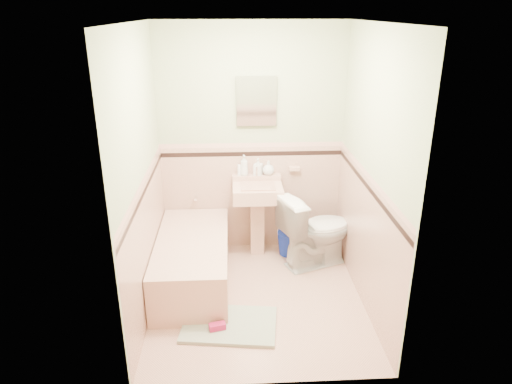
{
  "coord_description": "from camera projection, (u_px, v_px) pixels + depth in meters",
  "views": [
    {
      "loc": [
        -0.22,
        -3.81,
        2.6
      ],
      "look_at": [
        0.0,
        0.25,
        1.0
      ],
      "focal_mm": 32.8,
      "sensor_mm": 36.0,
      "label": 1
    }
  ],
  "objects": [
    {
      "name": "sink_faucet",
      "position": [
        257.0,
        171.0,
        5.08
      ],
      "size": [
        0.02,
        0.02,
        0.1
      ],
      "primitive_type": "cylinder",
      "color": "silver",
      "rests_on": "sink"
    },
    {
      "name": "cap_left",
      "position": [
        143.0,
        181.0,
        4.0
      ],
      "size": [
        0.0,
        2.2,
        2.2
      ],
      "primitive_type": "plane",
      "rotation": [
        1.57,
        0.0,
        1.57
      ],
      "color": "#D29E8D",
      "rests_on": "ground"
    },
    {
      "name": "wall_back",
      "position": [
        252.0,
        142.0,
        5.06
      ],
      "size": [
        2.5,
        0.0,
        2.5
      ],
      "primitive_type": "plane",
      "rotation": [
        1.57,
        0.0,
        0.0
      ],
      "color": "beige",
      "rests_on": "ground"
    },
    {
      "name": "cap_right",
      "position": [
        369.0,
        177.0,
        4.1
      ],
      "size": [
        0.0,
        2.2,
        2.2
      ],
      "primitive_type": "plane",
      "rotation": [
        1.57,
        0.0,
        -1.57
      ],
      "color": "#D29E8D",
      "rests_on": "ground"
    },
    {
      "name": "accent_left",
      "position": [
        144.0,
        192.0,
        4.04
      ],
      "size": [
        0.0,
        2.2,
        2.2
      ],
      "primitive_type": "plane",
      "rotation": [
        1.57,
        0.0,
        1.57
      ],
      "color": "black",
      "rests_on": "ground"
    },
    {
      "name": "tube",
      "position": [
        239.0,
        170.0,
        5.11
      ],
      "size": [
        0.04,
        0.04,
        0.12
      ],
      "primitive_type": "cylinder",
      "rotation": [
        0.0,
        0.0,
        0.16
      ],
      "color": "white",
      "rests_on": "sink"
    },
    {
      "name": "accent_right",
      "position": [
        368.0,
        187.0,
        4.14
      ],
      "size": [
        0.0,
        2.2,
        2.2
      ],
      "primitive_type": "plane",
      "rotation": [
        1.57,
        0.0,
        -1.57
      ],
      "color": "black",
      "rests_on": "ground"
    },
    {
      "name": "tub_faucet",
      "position": [
        196.0,
        198.0,
        5.21
      ],
      "size": [
        0.04,
        0.12,
        0.04
      ],
      "primitive_type": "cylinder",
      "rotation": [
        1.57,
        0.0,
        0.0
      ],
      "color": "silver",
      "rests_on": "wall_back"
    },
    {
      "name": "bucket",
      "position": [
        289.0,
        243.0,
        5.27
      ],
      "size": [
        0.34,
        0.34,
        0.27
      ],
      "primitive_type": null,
      "rotation": [
        0.0,
        0.0,
        -0.37
      ],
      "color": "#0B219D",
      "rests_on": "floor"
    },
    {
      "name": "floor",
      "position": [
        257.0,
        298.0,
        4.5
      ],
      "size": [
        2.2,
        2.2,
        0.0
      ],
      "primitive_type": "plane",
      "color": "#D2A08A",
      "rests_on": "ground"
    },
    {
      "name": "cap_front",
      "position": [
        267.0,
        235.0,
        3.05
      ],
      "size": [
        2.0,
        0.0,
        2.0
      ],
      "primitive_type": "plane",
      "rotation": [
        -1.57,
        0.0,
        0.0
      ],
      "color": "#D29E8D",
      "rests_on": "ground"
    },
    {
      "name": "accent_front",
      "position": [
        267.0,
        249.0,
        3.08
      ],
      "size": [
        2.0,
        0.0,
        2.0
      ],
      "primitive_type": "plane",
      "rotation": [
        -1.57,
        0.0,
        0.0
      ],
      "color": "black",
      "rests_on": "ground"
    },
    {
      "name": "wainscot_left",
      "position": [
        149.0,
        245.0,
        4.23
      ],
      "size": [
        0.0,
        2.2,
        2.2
      ],
      "primitive_type": "plane",
      "rotation": [
        1.57,
        0.0,
        1.57
      ],
      "color": "#D5A58F",
      "rests_on": "ground"
    },
    {
      "name": "cap_back",
      "position": [
        252.0,
        145.0,
        5.06
      ],
      "size": [
        2.0,
        0.0,
        2.0
      ],
      "primitive_type": "plane",
      "rotation": [
        1.57,
        0.0,
        0.0
      ],
      "color": "#D29E8D",
      "rests_on": "ground"
    },
    {
      "name": "medicine_cabinet",
      "position": [
        256.0,
        101.0,
        4.87
      ],
      "size": [
        0.39,
        0.04,
        0.48
      ],
      "primitive_type": "cube",
      "color": "white",
      "rests_on": "wall_back"
    },
    {
      "name": "toilet",
      "position": [
        316.0,
        230.0,
        4.97
      ],
      "size": [
        0.9,
        0.71,
        0.81
      ],
      "primitive_type": "imported",
      "rotation": [
        0.0,
        0.0,
        1.94
      ],
      "color": "white",
      "rests_on": "floor"
    },
    {
      "name": "wall_left",
      "position": [
        141.0,
        178.0,
        3.99
      ],
      "size": [
        0.0,
        2.5,
        2.5
      ],
      "primitive_type": "plane",
      "rotation": [
        1.57,
        0.0,
        1.57
      ],
      "color": "beige",
      "rests_on": "ground"
    },
    {
      "name": "wall_right",
      "position": [
        371.0,
        174.0,
        4.09
      ],
      "size": [
        0.0,
        2.5,
        2.5
      ],
      "primitive_type": "plane",
      "rotation": [
        1.57,
        0.0,
        -1.57
      ],
      "color": "beige",
      "rests_on": "ground"
    },
    {
      "name": "accent_back",
      "position": [
        252.0,
        154.0,
        5.09
      ],
      "size": [
        2.0,
        0.0,
        2.0
      ],
      "primitive_type": "plane",
      "rotation": [
        1.57,
        0.0,
        0.0
      ],
      "color": "black",
      "rests_on": "ground"
    },
    {
      "name": "shoe",
      "position": [
        217.0,
        326.0,
        4.0
      ],
      "size": [
        0.15,
        0.1,
        0.06
      ],
      "primitive_type": "cube",
      "rotation": [
        0.0,
        0.0,
        0.24
      ],
      "color": "#BF1E59",
      "rests_on": "bath_mat"
    },
    {
      "name": "ceiling",
      "position": [
        258.0,
        22.0,
        3.58
      ],
      "size": [
        2.2,
        2.2,
        0.0
      ],
      "primitive_type": "plane",
      "rotation": [
        3.14,
        0.0,
        0.0
      ],
      "color": "white",
      "rests_on": "ground"
    },
    {
      "name": "wainscot_right",
      "position": [
        364.0,
        240.0,
        4.33
      ],
      "size": [
        0.0,
        2.2,
        2.2
      ],
      "primitive_type": "plane",
      "rotation": [
        1.57,
        0.0,
        -1.57
      ],
      "color": "#D5A58F",
      "rests_on": "ground"
    },
    {
      "name": "soap_bottle_left",
      "position": [
        244.0,
        165.0,
        5.09
      ],
      "size": [
        0.11,
        0.11,
        0.23
      ],
      "primitive_type": "imported",
      "rotation": [
        0.0,
        0.0,
        0.25
      ],
      "color": "#B2B2B2",
      "rests_on": "sink"
    },
    {
      "name": "soap_bottle_mid",
      "position": [
        258.0,
        167.0,
        5.11
      ],
      "size": [
        0.11,
        0.11,
        0.19
      ],
      "primitive_type": "imported",
      "rotation": [
        0.0,
        0.0,
        -0.36
      ],
      "color": "#B2B2B2",
      "rests_on": "sink"
    },
    {
      "name": "sink",
      "position": [
        257.0,
        221.0,
        5.15
      ],
      "size": [
        0.53,
        0.48,
        0.83
      ],
      "primitive_type": null,
      "color": "tan",
      "rests_on": "floor"
    },
    {
      "name": "soap_dish",
      "position": [
        294.0,
        169.0,
        5.16
      ],
      "size": [
        0.12,
        0.07,
        0.04
      ],
      "primitive_type": "cube",
      "color": "tan",
      "rests_on": "wall_back"
    },
    {
      "name": "wainscot_front",
      "position": [
        267.0,
        315.0,
        3.27
      ],
      "size": [
        2.0,
        0.0,
        2.0
      ],
      "primitive_type": "plane",
      "rotation": [
        -1.57,
        0.0,
        0.0
      ],
      "color": "#D5A58F",
      "rests_on": "ground"
    },
    {
      "name": "bath_mat",
      "position": [
        230.0,
        325.0,
        4.09
      ],
      "size": [
        0.87,
        0.64,
        0.03
      ],
      "primitive_type": "cube",
      "rotation": [
        0.0,
        0.0,
        -0.13
      ],
      "color": "gray",
      "rests_on": "floor"
    },
    {
      "name": "bathtub",
      "position": [
        193.0,
        262.0,
        4.69
      ],
      "size": [
        0.7,
        1.5,
        0.45
      ],
      "primitive_type": "cube",
      "color": "tan",
      "rests_on": "floor"
    },
    {
      "name": "wall_front",
      "position": [
        268.0,
        232.0,
        3.02
      ],
      "size": [
        2.5,
        0.0,
        2.5
      ],
      "primitive_type": "plane",
      "rotation": [
        -1.57,
        0.0,
        0.0
      ],
      "color": "beige",
      "rests_on": "ground"
    },
    {
      "name": "wainscot_back",
      "position": [
        252.0,
        198.0,
        5.29
      ],
      "size": [
        2.0,
        0.0,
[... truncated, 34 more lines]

